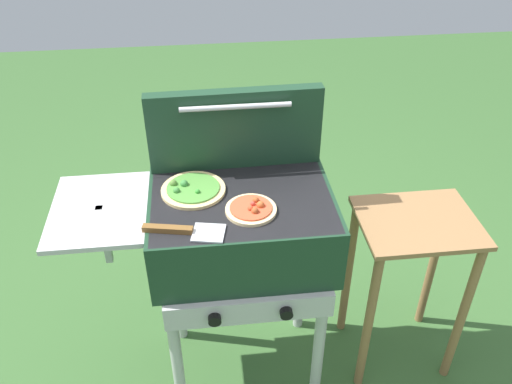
{
  "coord_description": "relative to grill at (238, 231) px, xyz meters",
  "views": [
    {
      "loc": [
        -0.12,
        -1.48,
        1.98
      ],
      "look_at": [
        0.05,
        0.0,
        0.92
      ],
      "focal_mm": 37.55,
      "sensor_mm": 36.0,
      "label": 1
    }
  ],
  "objects": [
    {
      "name": "pizza_pepperoni",
      "position": [
        0.04,
        -0.08,
        0.15
      ],
      "size": [
        0.17,
        0.17,
        0.04
      ],
      "color": "beige",
      "rests_on": "grill"
    },
    {
      "name": "pizza_veggie",
      "position": [
        -0.15,
        0.06,
        0.15
      ],
      "size": [
        0.22,
        0.22,
        0.04
      ],
      "color": "#E0C17F",
      "rests_on": "grill"
    },
    {
      "name": "prep_table",
      "position": [
        0.67,
        0.0,
        -0.23
      ],
      "size": [
        0.44,
        0.36,
        0.74
      ],
      "color": "olive",
      "rests_on": "ground_plane"
    },
    {
      "name": "ground_plane",
      "position": [
        0.01,
        0.0,
        -0.76
      ],
      "size": [
        8.0,
        8.0,
        0.0
      ],
      "primitive_type": "plane",
      "color": "#38602D"
    },
    {
      "name": "spatula",
      "position": [
        -0.18,
        -0.16,
        0.15
      ],
      "size": [
        0.27,
        0.11,
        0.02
      ],
      "color": "#B7BABF",
      "rests_on": "grill"
    },
    {
      "name": "grill",
      "position": [
        0.0,
        0.0,
        0.0
      ],
      "size": [
        0.96,
        0.53,
        0.9
      ],
      "color": "#193823",
      "rests_on": "ground_plane"
    },
    {
      "name": "grill_lid_open",
      "position": [
        0.01,
        0.22,
        0.3
      ],
      "size": [
        0.63,
        0.09,
        0.3
      ],
      "color": "#193823",
      "rests_on": "grill"
    }
  ]
}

